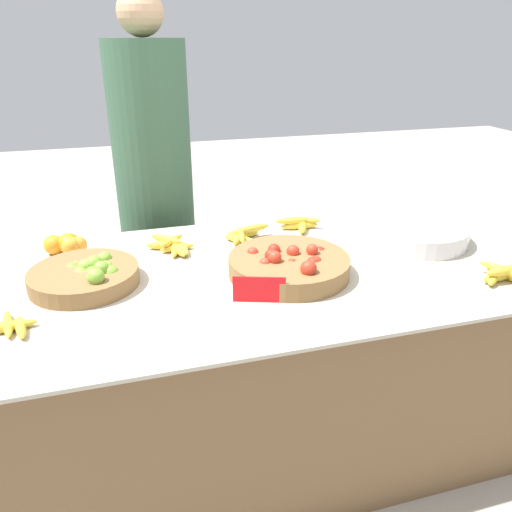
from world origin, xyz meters
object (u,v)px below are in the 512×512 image
(metal_bowl, at_px, (416,233))
(price_sign, at_px, (259,290))
(tomato_basket, at_px, (289,265))
(lime_bowl, at_px, (87,275))
(vendor_person, at_px, (156,198))

(metal_bowl, relative_size, price_sign, 2.57)
(price_sign, bearing_deg, tomato_basket, 64.58)
(lime_bowl, relative_size, price_sign, 2.27)
(lime_bowl, bearing_deg, price_sign, -27.99)
(metal_bowl, bearing_deg, price_sign, -157.48)
(tomato_basket, distance_m, vendor_person, 0.94)
(lime_bowl, relative_size, vendor_person, 0.21)
(tomato_basket, distance_m, metal_bowl, 0.59)
(price_sign, height_order, vendor_person, vendor_person)
(metal_bowl, bearing_deg, vendor_person, 142.16)
(price_sign, bearing_deg, vendor_person, 120.00)
(lime_bowl, distance_m, metal_bowl, 1.23)
(lime_bowl, bearing_deg, metal_bowl, 1.59)
(price_sign, distance_m, vendor_person, 1.05)
(tomato_basket, distance_m, price_sign, 0.22)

